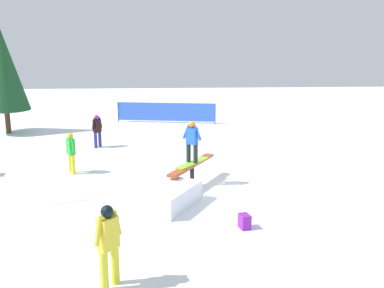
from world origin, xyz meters
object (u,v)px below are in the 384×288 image
object	(u,v)px
bystander_black	(97,129)
loose_snowboard_white	(80,199)
bystander_yellow	(108,242)
pine_tree_near	(3,68)
rail_feature	(192,167)
bystander_green	(71,151)
main_rider_on_rail	(192,143)
backpack_on_snow	(245,221)

from	to	relation	value
bystander_black	loose_snowboard_white	distance (m)	6.31
bystander_yellow	pine_tree_near	size ratio (longest dim) A/B	0.30
loose_snowboard_white	pine_tree_near	bearing A→B (deg)	-77.89
rail_feature	bystander_green	xyz separation A→B (m)	(1.52, 3.91, 0.18)
main_rider_on_rail	bystander_black	xyz separation A→B (m)	(5.22, 3.61, -0.55)
bystander_yellow	main_rider_on_rail	bearing A→B (deg)	19.91
loose_snowboard_white	backpack_on_snow	size ratio (longest dim) A/B	3.81
loose_snowboard_white	main_rider_on_rail	bearing A→B (deg)	-178.51
rail_feature	pine_tree_near	distance (m)	12.20
bystander_black	main_rider_on_rail	bearing A→B (deg)	71.01
bystander_black	backpack_on_snow	world-z (taller)	bystander_black
main_rider_on_rail	bystander_yellow	size ratio (longest dim) A/B	0.91
main_rider_on_rail	loose_snowboard_white	xyz separation A→B (m)	(-1.03, 3.19, -1.31)
bystander_yellow	backpack_on_snow	bearing A→B (deg)	-12.73
bystander_yellow	backpack_on_snow	world-z (taller)	bystander_yellow
main_rider_on_rail	bystander_black	world-z (taller)	main_rider_on_rail
rail_feature	bystander_yellow	distance (m)	5.79
bystander_green	loose_snowboard_white	size ratio (longest dim) A/B	1.07
bystander_yellow	pine_tree_near	distance (m)	15.63
main_rider_on_rail	bystander_yellow	world-z (taller)	main_rider_on_rail
rail_feature	loose_snowboard_white	world-z (taller)	rail_feature
rail_feature	bystander_yellow	size ratio (longest dim) A/B	1.58
loose_snowboard_white	bystander_yellow	bearing A→B (deg)	90.74
loose_snowboard_white	pine_tree_near	size ratio (longest dim) A/B	0.25
bystander_yellow	backpack_on_snow	distance (m)	3.72
bystander_yellow	pine_tree_near	bearing A→B (deg)	63.26
bystander_yellow	loose_snowboard_white	world-z (taller)	bystander_yellow
loose_snowboard_white	rail_feature	bearing A→B (deg)	-178.51
bystander_black	pine_tree_near	distance (m)	6.25
backpack_on_snow	pine_tree_near	distance (m)	15.29
backpack_on_snow	pine_tree_near	xyz separation A→B (m)	(11.69, 9.41, 2.94)
rail_feature	main_rider_on_rail	bearing A→B (deg)	0.00
main_rider_on_rail	backpack_on_snow	world-z (taller)	main_rider_on_rail
bystander_green	loose_snowboard_white	xyz separation A→B (m)	(-2.55, -0.72, -0.77)
loose_snowboard_white	backpack_on_snow	xyz separation A→B (m)	(-2.16, -4.21, 0.16)
main_rider_on_rail	loose_snowboard_white	distance (m)	3.60
main_rider_on_rail	loose_snowboard_white	bearing A→B (deg)	143.23
bystander_black	bystander_green	bearing A→B (deg)	31.70
bystander_green	pine_tree_near	distance (m)	8.62
main_rider_on_rail	bystander_yellow	distance (m)	5.80
rail_feature	bystander_green	bearing A→B (deg)	98.46
bystander_green	backpack_on_snow	xyz separation A→B (m)	(-4.71, -4.93, -0.61)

